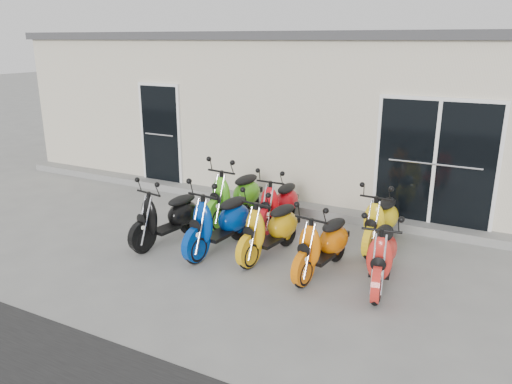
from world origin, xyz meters
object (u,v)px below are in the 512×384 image
scooter_front_orange_b (323,236)px  scooter_back_green (235,188)px  scooter_front_black (167,209)px  scooter_front_orange_a (270,221)px  scooter_back_red (279,197)px  scooter_front_blue (219,213)px  scooter_back_yellow (381,213)px  scooter_front_red (382,246)px

scooter_front_orange_b → scooter_back_green: size_ratio=0.89×
scooter_front_black → scooter_front_orange_a: 1.74m
scooter_front_black → scooter_back_red: size_ratio=1.00×
scooter_front_blue → scooter_front_orange_a: scooter_front_blue is taller
scooter_front_blue → scooter_back_green: 1.30m
scooter_front_orange_b → scooter_back_yellow: size_ratio=0.99×
scooter_front_black → scooter_front_orange_b: scooter_front_black is taller
scooter_back_red → scooter_back_yellow: scooter_back_red is taller
scooter_front_red → scooter_front_blue: bearing=171.4°
scooter_front_black → scooter_front_orange_a: size_ratio=1.00×
scooter_back_red → scooter_back_yellow: bearing=-0.9°
scooter_front_black → scooter_front_blue: 0.93m
scooter_front_orange_b → scooter_back_red: bearing=142.5°
scooter_front_blue → scooter_back_red: bearing=78.7°
scooter_front_red → scooter_back_red: (-2.14, 1.30, 0.00)m
scooter_front_orange_b → scooter_front_black: bearing=-169.6°
scooter_front_orange_b → scooter_front_red: bearing=9.1°
scooter_front_orange_b → scooter_back_red: scooter_back_red is taller
scooter_back_red → scooter_back_yellow: (1.79, 0.01, -0.01)m
scooter_front_black → scooter_back_red: bearing=56.2°
scooter_front_red → scooter_back_green: (-2.98, 1.22, 0.07)m
scooter_back_red → scooter_back_yellow: size_ratio=1.01×
scooter_front_orange_b → scooter_back_yellow: (0.49, 1.33, 0.01)m
scooter_front_blue → scooter_front_orange_a: size_ratio=1.07×
scooter_front_blue → scooter_front_orange_a: (0.80, 0.17, -0.04)m
scooter_front_orange_a → scooter_front_red: (1.74, -0.16, -0.01)m
scooter_front_orange_a → scooter_front_orange_b: scooter_front_orange_a is taller
scooter_front_blue → scooter_back_green: scooter_back_green is taller
scooter_front_black → scooter_back_yellow: (3.12, 1.44, -0.01)m
scooter_front_black → scooter_front_red: 3.46m
scooter_front_blue → scooter_front_orange_b: 1.71m
scooter_back_green → scooter_back_yellow: scooter_back_green is taller
scooter_front_orange_a → scooter_front_orange_b: (0.91, -0.17, -0.02)m
scooter_front_red → scooter_front_orange_a: bearing=166.0°
scooter_front_red → scooter_front_black: bearing=173.3°
scooter_front_black → scooter_back_green: bearing=79.2°
scooter_front_blue → scooter_front_orange_b: size_ratio=1.10×
scooter_front_blue → scooter_back_red: 1.37m
scooter_front_orange_b → scooter_back_yellow: scooter_back_yellow is taller
scooter_back_yellow → scooter_front_black: bearing=-153.2°
scooter_front_orange_a → scooter_front_blue: bearing=-159.6°
scooter_front_black → scooter_front_red: size_ratio=1.01×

